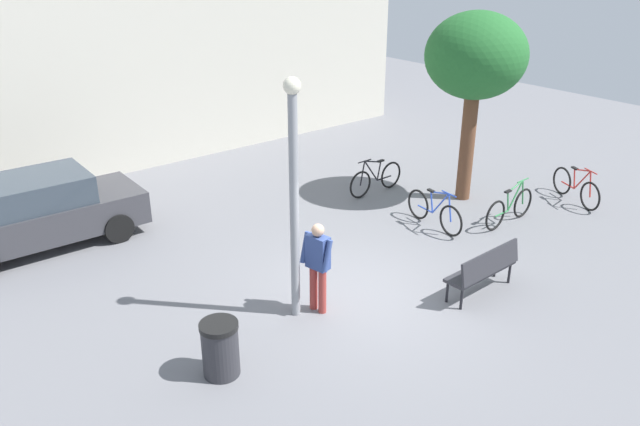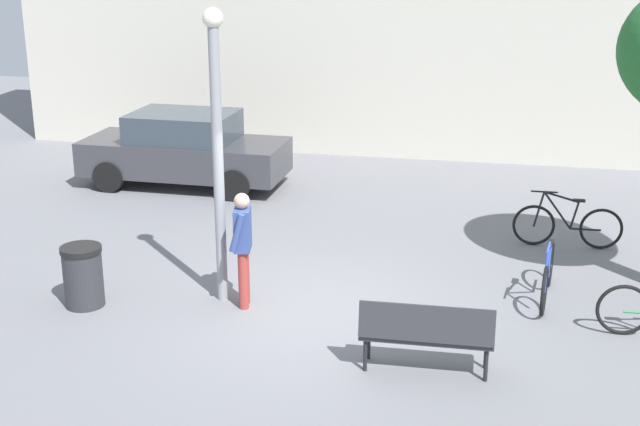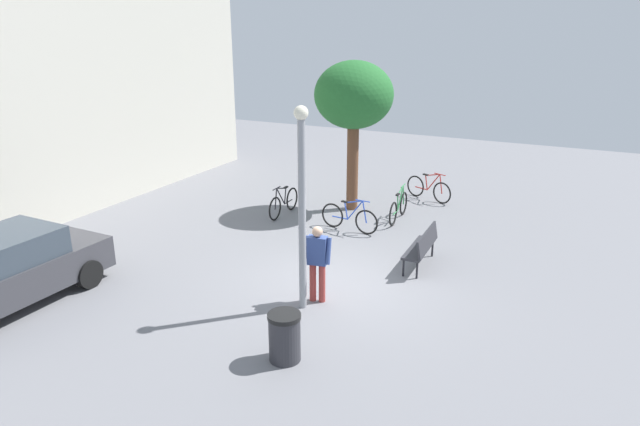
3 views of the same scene
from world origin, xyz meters
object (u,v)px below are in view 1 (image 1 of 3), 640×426
Objects in this scene: parked_car_charcoal at (39,212)px; trash_bin at (220,349)px; bicycle_red at (576,187)px; bicycle_green at (510,208)px; bicycle_blue at (434,211)px; plaza_tree at (476,58)px; bicycle_black at (376,179)px; lamppost at (294,188)px; park_bench at (485,268)px; person_by_lamppost at (318,262)px.

parked_car_charcoal is 4.77× the size of trash_bin.
bicycle_red is 0.40× the size of parked_car_charcoal.
bicycle_blue is at bearing 147.70° from bicycle_green.
bicycle_green is at bearing -103.39° from plaza_tree.
bicycle_blue reaches higher than trash_bin.
trash_bin is (-10.30, -0.35, 0.06)m from bicycle_red.
bicycle_red and bicycle_blue have the same top height.
plaza_tree is at bearing 76.61° from bicycle_green.
parked_car_charcoal is at bearing 163.54° from bicycle_black.
plaza_tree reaches higher than lamppost.
bicycle_red is 1.90× the size of trash_bin.
park_bench is 0.89× the size of bicycle_black.
bicycle_red is at bearing -6.06° from bicycle_green.
bicycle_black is 2.38m from bicycle_blue.
person_by_lamppost reaches higher than park_bench.
lamppost is 5.08m from bicycle_blue.
trash_bin is (-1.86, -0.62, -1.91)m from lamppost.
parked_car_charcoal is at bearing 117.56° from person_by_lamppost.
person_by_lamppost is 6.85m from plaza_tree.
plaza_tree is at bearing -23.09° from parked_car_charcoal.
plaza_tree reaches higher than person_by_lamppost.
park_bench reaches higher than trash_bin.
park_bench is at bearing -27.75° from lamppost.
bicycle_black is at bearing 29.58° from trash_bin.
bicycle_blue is (-3.85, 1.19, 0.00)m from bicycle_red.
bicycle_black is 7.88m from trash_bin.
parked_car_charcoal is (-9.07, 3.87, -2.71)m from plaza_tree.
bicycle_black is at bearing 80.22° from bicycle_blue.
plaza_tree is 3.80m from bicycle_black.
bicycle_red is 4.03m from bicycle_blue.
plaza_tree is 1.07× the size of parked_car_charcoal.
bicycle_red reaches higher than trash_bin.
plaza_tree is 3.54m from bicycle_green.
park_bench is at bearing -165.84° from bicycle_red.
bicycle_black is 1.00× the size of bicycle_green.
bicycle_red and bicycle_green have the same top height.
plaza_tree is (3.40, 3.27, 2.94)m from park_bench.
bicycle_blue is at bearing -32.57° from parked_car_charcoal.
bicycle_green is 7.97m from trash_bin.
person_by_lamppost is at bearing 151.55° from park_bench.
bicycle_blue is at bearing -99.78° from bicycle_black.
bicycle_green is 0.43× the size of parked_car_charcoal.
lamppost is at bearing 157.64° from person_by_lamppost.
bicycle_green is at bearing -71.73° from bicycle_black.
lamppost is 4.67× the size of trash_bin.
plaza_tree is 2.51× the size of bicycle_green.
bicycle_black is 0.43× the size of parked_car_charcoal.
bicycle_green is (1.09, -3.29, 0.00)m from bicycle_black.
bicycle_green is at bearing -0.14° from lamppost.
lamppost reaches higher than park_bench.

